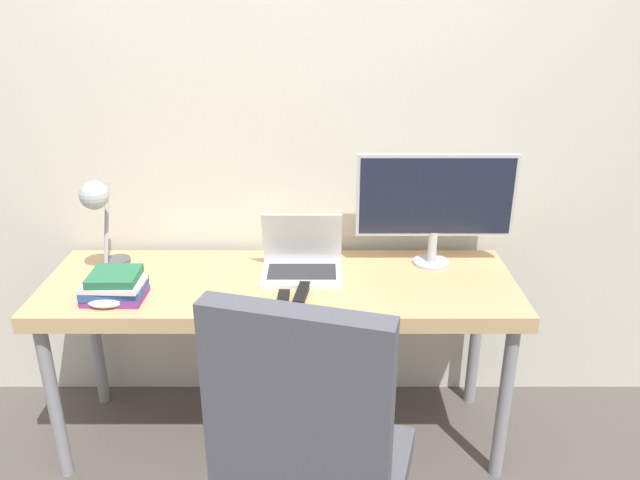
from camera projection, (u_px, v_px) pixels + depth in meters
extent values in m
cube|color=beige|center=(284.00, 112.00, 2.49)|extent=(8.00, 0.05, 2.60)
cube|color=tan|center=(282.00, 288.00, 2.39)|extent=(1.80, 0.58, 0.06)
cylinder|color=gray|center=(56.00, 402.00, 2.32)|extent=(0.05, 0.05, 0.66)
cylinder|color=gray|center=(506.00, 403.00, 2.31)|extent=(0.05, 0.05, 0.66)
cylinder|color=gray|center=(97.00, 337.00, 2.74)|extent=(0.05, 0.05, 0.66)
cylinder|color=gray|center=(478.00, 338.00, 2.74)|extent=(0.05, 0.05, 0.66)
cube|color=silver|center=(304.00, 274.00, 2.41)|extent=(0.31, 0.23, 0.02)
cube|color=#2D2D33|center=(304.00, 271.00, 2.41)|extent=(0.26, 0.14, 0.00)
cube|color=silver|center=(304.00, 238.00, 2.44)|extent=(0.31, 0.09, 0.22)
cube|color=silver|center=(304.00, 238.00, 2.44)|extent=(0.28, 0.07, 0.20)
cylinder|color=#B7B7BC|center=(433.00, 262.00, 2.52)|extent=(0.14, 0.14, 0.01)
cylinder|color=#B7B7BC|center=(434.00, 247.00, 2.49)|extent=(0.04, 0.04, 0.12)
cube|color=#B7B7BC|center=(438.00, 196.00, 2.41)|extent=(0.62, 0.02, 0.33)
cube|color=black|center=(438.00, 197.00, 2.40)|extent=(0.59, 0.00, 0.30)
cylinder|color=#4C4C51|center=(120.00, 260.00, 2.53)|extent=(0.10, 0.10, 0.02)
cylinder|color=#99999E|center=(109.00, 228.00, 2.40)|extent=(0.02, 0.16, 0.33)
sphere|color=#B2B2B7|center=(96.00, 195.00, 2.27)|extent=(0.11, 0.11, 0.11)
cube|color=#4C4C56|center=(298.00, 429.00, 1.46)|extent=(0.45, 0.19, 0.64)
cube|color=#753384|center=(117.00, 295.00, 2.24)|extent=(0.21, 0.16, 0.03)
cube|color=#334C8C|center=(116.00, 288.00, 2.23)|extent=(0.22, 0.16, 0.03)
cube|color=silver|center=(115.00, 284.00, 2.21)|extent=(0.21, 0.15, 0.02)
cube|color=#286B47|center=(116.00, 276.00, 2.21)|extent=(0.17, 0.16, 0.03)
cube|color=black|center=(304.00, 293.00, 2.26)|extent=(0.06, 0.16, 0.02)
cube|color=black|center=(285.00, 301.00, 2.20)|extent=(0.04, 0.15, 0.02)
ellipsoid|color=white|center=(109.00, 299.00, 2.20)|extent=(0.14, 0.11, 0.04)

